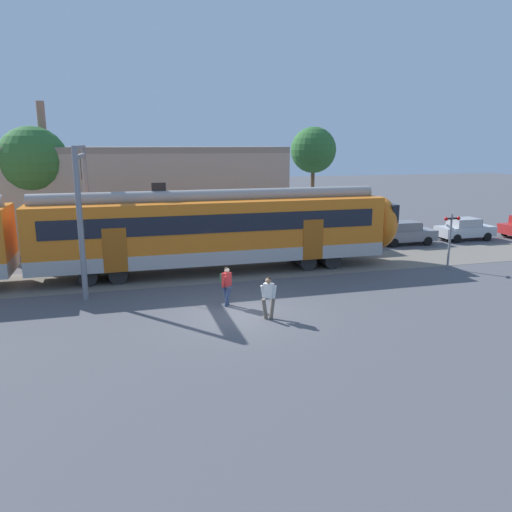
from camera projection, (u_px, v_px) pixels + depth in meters
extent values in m
plane|color=#515156|center=(240.00, 314.00, 19.78)|extent=(160.00, 160.00, 0.00)
cube|color=#B2ADA8|center=(214.00, 252.00, 26.09)|extent=(18.00, 3.06, 0.70)
cube|color=orange|center=(213.00, 223.00, 25.75)|extent=(18.00, 3.00, 2.40)
cube|color=black|center=(219.00, 224.00, 24.29)|extent=(16.56, 0.03, 0.90)
cube|color=#AC5413|center=(313.00, 240.00, 25.81)|extent=(1.10, 0.04, 2.10)
cube|color=#AC5413|center=(115.00, 250.00, 23.21)|extent=(1.10, 0.04, 2.10)
cylinder|color=gray|center=(213.00, 196.00, 25.45)|extent=(17.64, 0.70, 0.70)
cube|color=black|center=(159.00, 187.00, 24.62)|extent=(0.70, 0.12, 0.40)
cylinder|color=black|center=(324.00, 256.00, 27.88)|extent=(0.90, 2.40, 0.90)
cylinder|color=black|center=(301.00, 258.00, 27.51)|extent=(0.90, 2.40, 0.90)
cylinder|color=black|center=(118.00, 270.00, 24.94)|extent=(0.90, 2.40, 0.90)
cylinder|color=black|center=(89.00, 272.00, 24.57)|extent=(0.90, 2.40, 0.90)
ellipsoid|color=orange|center=(379.00, 222.00, 28.34)|extent=(1.80, 2.85, 2.95)
cube|color=black|center=(385.00, 211.00, 28.30)|extent=(0.40, 2.40, 1.00)
cylinder|color=navy|center=(228.00, 297.00, 20.57)|extent=(0.32, 0.38, 0.87)
cylinder|color=navy|center=(226.00, 295.00, 20.88)|extent=(0.32, 0.38, 0.87)
cube|color=red|center=(227.00, 279.00, 20.57)|extent=(0.43, 0.40, 0.56)
cylinder|color=red|center=(229.00, 279.00, 20.80)|extent=(0.21, 0.25, 0.52)
cylinder|color=red|center=(224.00, 282.00, 20.37)|extent=(0.21, 0.25, 0.52)
sphere|color=beige|center=(227.00, 270.00, 20.47)|extent=(0.22, 0.22, 0.22)
sphere|color=black|center=(226.00, 269.00, 20.48)|extent=(0.20, 0.20, 0.20)
cube|color=#235633|center=(223.00, 278.00, 20.68)|extent=(0.32, 0.29, 0.40)
cylinder|color=#6B6051|center=(265.00, 309.00, 19.09)|extent=(0.35, 0.36, 0.87)
cylinder|color=#6B6051|center=(272.00, 307.00, 19.24)|extent=(0.35, 0.36, 0.87)
cube|color=silver|center=(269.00, 290.00, 19.01)|extent=(0.43, 0.42, 0.56)
cylinder|color=silver|center=(275.00, 292.00, 18.98)|extent=(0.24, 0.24, 0.52)
cylinder|color=silver|center=(263.00, 291.00, 19.05)|extent=(0.24, 0.24, 0.52)
sphere|color=#9E7051|center=(268.00, 281.00, 18.91)|extent=(0.22, 0.22, 0.22)
sphere|color=black|center=(269.00, 280.00, 18.92)|extent=(0.20, 0.20, 0.20)
cube|color=maroon|center=(271.00, 289.00, 19.16)|extent=(0.31, 0.31, 0.40)
cube|color=gray|center=(405.00, 235.00, 33.40)|extent=(4.04, 1.74, 0.68)
cube|color=slate|center=(404.00, 226.00, 33.23)|extent=(1.94, 1.49, 0.56)
cube|color=black|center=(416.00, 226.00, 33.47)|extent=(0.15, 1.37, 0.48)
cylinder|color=black|center=(415.00, 237.00, 34.51)|extent=(0.60, 0.21, 0.60)
cylinder|color=black|center=(428.00, 241.00, 33.04)|extent=(0.60, 0.21, 0.60)
cylinder|color=black|center=(382.00, 239.00, 33.92)|extent=(0.60, 0.21, 0.60)
cylinder|color=black|center=(394.00, 243.00, 32.44)|extent=(0.60, 0.21, 0.60)
cube|color=#B7BABF|center=(465.00, 231.00, 34.91)|extent=(4.01, 1.67, 0.68)
cube|color=#A1A3A8|center=(464.00, 222.00, 34.73)|extent=(1.91, 1.45, 0.56)
cube|color=black|center=(475.00, 222.00, 35.00)|extent=(0.13, 1.37, 0.48)
cylinder|color=black|center=(472.00, 233.00, 36.05)|extent=(0.60, 0.20, 0.60)
cylinder|color=black|center=(487.00, 237.00, 34.59)|extent=(0.60, 0.20, 0.60)
cylinder|color=black|center=(442.00, 235.00, 35.38)|extent=(0.60, 0.20, 0.60)
cylinder|color=black|center=(457.00, 239.00, 33.92)|extent=(0.60, 0.20, 0.60)
cylinder|color=black|center=(505.00, 232.00, 36.47)|extent=(0.61, 0.22, 0.60)
cylinder|color=gray|center=(80.00, 225.00, 20.96)|extent=(0.24, 0.24, 6.50)
cylinder|color=gray|center=(88.00, 207.00, 26.97)|extent=(0.24, 0.24, 6.50)
cube|color=gray|center=(79.00, 147.00, 23.26)|extent=(0.20, 6.40, 0.16)
cube|color=gray|center=(80.00, 156.00, 23.35)|extent=(0.20, 6.40, 0.16)
cylinder|color=black|center=(81.00, 169.00, 23.48)|extent=(0.03, 0.03, 1.00)
cylinder|color=gray|center=(450.00, 242.00, 26.59)|extent=(0.11, 0.11, 3.00)
cube|color=black|center=(452.00, 218.00, 26.32)|extent=(0.80, 0.10, 0.10)
sphere|color=red|center=(446.00, 219.00, 26.16)|extent=(0.20, 0.20, 0.20)
sphere|color=red|center=(458.00, 218.00, 26.36)|extent=(0.20, 0.20, 0.20)
cube|color=white|center=(451.00, 228.00, 26.40)|extent=(0.72, 0.03, 0.48)
cube|color=gray|center=(141.00, 198.00, 33.80)|extent=(19.50, 5.00, 6.00)
cube|color=gray|center=(139.00, 150.00, 33.10)|extent=(19.50, 5.00, 0.40)
cylinder|color=#8C6656|center=(42.00, 128.00, 31.25)|extent=(0.50, 0.50, 3.20)
cylinder|color=brown|center=(312.00, 195.00, 41.86)|extent=(0.32, 0.32, 4.80)
sphere|color=#2D662D|center=(313.00, 150.00, 41.04)|extent=(3.75, 3.75, 3.75)
cylinder|color=brown|center=(38.00, 218.00, 31.20)|extent=(0.32, 0.32, 4.07)
sphere|color=#2D662D|center=(33.00, 161.00, 30.42)|extent=(4.23, 4.23, 4.23)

